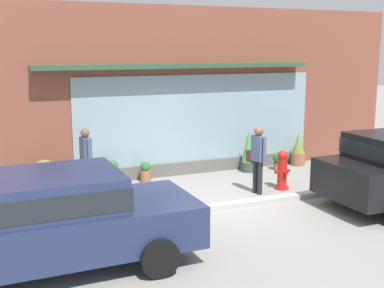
% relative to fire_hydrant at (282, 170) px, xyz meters
% --- Properties ---
extents(ground_plane, '(60.00, 60.00, 0.00)m').
position_rel_fire_hydrant_xyz_m(ground_plane, '(-1.89, -0.65, -0.49)').
color(ground_plane, gray).
extents(curb_strip, '(14.00, 0.24, 0.12)m').
position_rel_fire_hydrant_xyz_m(curb_strip, '(-1.89, -0.85, -0.43)').
color(curb_strip, '#B2B2AD').
rests_on(curb_strip, ground_plane).
extents(storefront, '(14.00, 0.81, 4.60)m').
position_rel_fire_hydrant_xyz_m(storefront, '(-1.88, 2.54, 1.76)').
color(storefront, brown).
rests_on(storefront, ground_plane).
extents(fire_hydrant, '(0.42, 0.39, 0.98)m').
position_rel_fire_hydrant_xyz_m(fire_hydrant, '(0.00, 0.00, 0.00)').
color(fire_hydrant, red).
rests_on(fire_hydrant, ground_plane).
extents(pedestrian_with_handbag, '(0.26, 0.68, 1.65)m').
position_rel_fire_hydrant_xyz_m(pedestrian_with_handbag, '(-0.78, -0.09, 0.47)').
color(pedestrian_with_handbag, '#232328').
rests_on(pedestrian_with_handbag, ground_plane).
extents(pedestrian_passerby, '(0.26, 0.48, 1.60)m').
position_rel_fire_hydrant_xyz_m(pedestrian_passerby, '(-4.58, 1.48, 0.45)').
color(pedestrian_passerby, '#8E333D').
rests_on(pedestrian_passerby, ground_plane).
extents(parked_car_navy, '(4.60, 2.10, 1.58)m').
position_rel_fire_hydrant_xyz_m(parked_car_navy, '(-5.94, -2.52, 0.41)').
color(parked_car_navy, navy).
rests_on(parked_car_navy, ground_plane).
extents(potted_plant_low_front, '(0.42, 0.42, 1.00)m').
position_rel_fire_hydrant_xyz_m(potted_plant_low_front, '(1.86, 1.99, -0.01)').
color(potted_plant_low_front, '#9E6042').
rests_on(potted_plant_low_front, ground_plane).
extents(potted_plant_by_entrance, '(0.34, 0.34, 0.67)m').
position_rel_fire_hydrant_xyz_m(potted_plant_by_entrance, '(-3.85, 1.97, -0.14)').
color(potted_plant_by_entrance, '#33473D').
rests_on(potted_plant_by_entrance, ground_plane).
extents(potted_plant_window_right, '(0.43, 0.43, 1.21)m').
position_rel_fire_hydrant_xyz_m(potted_plant_window_right, '(0.10, 1.90, 0.09)').
color(potted_plant_window_right, '#33473D').
rests_on(potted_plant_window_right, ground_plane).
extents(potted_plant_corner_tall, '(0.28, 0.28, 0.55)m').
position_rel_fire_hydrant_xyz_m(potted_plant_corner_tall, '(-2.95, 1.96, -0.22)').
color(potted_plant_corner_tall, '#9E6042').
rests_on(potted_plant_corner_tall, ground_plane).
extents(potted_plant_near_hydrant, '(0.34, 0.34, 0.53)m').
position_rel_fire_hydrant_xyz_m(potted_plant_near_hydrant, '(1.00, 1.71, -0.21)').
color(potted_plant_near_hydrant, '#9E6042').
rests_on(potted_plant_near_hydrant, ground_plane).
extents(potted_plant_trailing_edge, '(0.63, 0.63, 0.86)m').
position_rel_fire_hydrant_xyz_m(potted_plant_trailing_edge, '(-5.53, 1.76, -0.01)').
color(potted_plant_trailing_edge, '#B7B2A3').
rests_on(potted_plant_trailing_edge, ground_plane).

